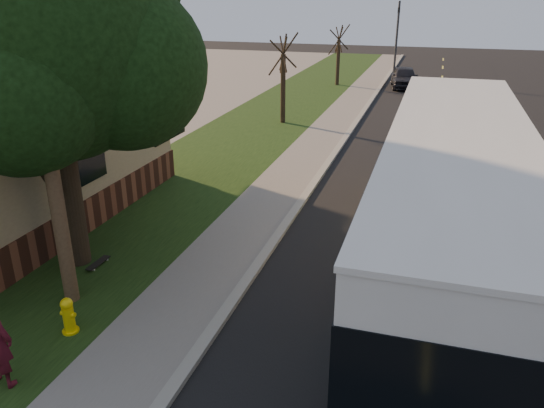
{
  "coord_description": "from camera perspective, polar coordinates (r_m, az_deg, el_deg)",
  "views": [
    {
      "loc": [
        3.62,
        -7.04,
        6.18
      ],
      "look_at": [
        0.22,
        4.04,
        1.5
      ],
      "focal_mm": 35.0,
      "sensor_mm": 36.0,
      "label": 1
    }
  ],
  "objects": [
    {
      "name": "road",
      "position": [
        18.13,
        17.2,
        1.05
      ],
      "size": [
        8.0,
        80.0,
        0.01
      ],
      "primitive_type": "cube",
      "color": "black",
      "rests_on": "ground"
    },
    {
      "name": "curb",
      "position": [
        18.47,
        4.77,
        2.56
      ],
      "size": [
        0.25,
        80.0,
        0.12
      ],
      "primitive_type": "cube",
      "color": "gray",
      "rests_on": "ground"
    },
    {
      "name": "utility_pole",
      "position": [
        10.72,
        -23.99,
        11.84
      ],
      "size": [
        2.86,
        3.21,
        9.07
      ],
      "color": "#473321",
      "rests_on": "ground"
    },
    {
      "name": "sidewalk",
      "position": [
        18.69,
        1.78,
        2.8
      ],
      "size": [
        2.0,
        80.0,
        0.08
      ],
      "primitive_type": "cube",
      "color": "slate",
      "rests_on": "ground"
    },
    {
      "name": "bare_tree_far",
      "position": [
        37.86,
        7.14,
        15.5
      ],
      "size": [
        1.38,
        1.21,
        4.03
      ],
      "color": "black",
      "rests_on": "grass_verge"
    },
    {
      "name": "bare_tree_near",
      "position": [
        26.34,
        1.2,
        13.19
      ],
      "size": [
        1.38,
        1.21,
        4.31
      ],
      "color": "black",
      "rests_on": "grass_verge"
    },
    {
      "name": "distant_car",
      "position": [
        38.07,
        14.05,
        13.09
      ],
      "size": [
        2.2,
        4.31,
        1.4
      ],
      "primitive_type": "imported",
      "rotation": [
        0.0,
        0.0,
        0.14
      ],
      "color": "black",
      "rests_on": "ground"
    },
    {
      "name": "grass_verge",
      "position": [
        19.85,
        -8.03,
        3.74
      ],
      "size": [
        5.0,
        80.0,
        0.07
      ],
      "primitive_type": "cube",
      "color": "black",
      "rests_on": "ground"
    },
    {
      "name": "traffic_signal",
      "position": [
        41.27,
        13.28,
        17.26
      ],
      "size": [
        0.18,
        0.22,
        5.5
      ],
      "color": "#2D2D30",
      "rests_on": "ground"
    },
    {
      "name": "transit_bus",
      "position": [
        12.13,
        18.83,
        0.18
      ],
      "size": [
        3.07,
        13.31,
        3.6
      ],
      "color": "silver",
      "rests_on": "ground"
    },
    {
      "name": "leafy_tree",
      "position": [
        12.48,
        -22.57,
        15.74
      ],
      "size": [
        6.3,
        6.0,
        7.8
      ],
      "color": "black",
      "rests_on": "grass_verge"
    },
    {
      "name": "fire_hydrant",
      "position": [
        11.02,
        -21.06,
        -11.13
      ],
      "size": [
        0.32,
        0.32,
        0.74
      ],
      "color": "yellow",
      "rests_on": "grass_verge"
    },
    {
      "name": "skateboard_main",
      "position": [
        13.41,
        -18.19,
        -6.06
      ],
      "size": [
        0.2,
        0.77,
        0.07
      ],
      "color": "black",
      "rests_on": "grass_verge"
    },
    {
      "name": "ground",
      "position": [
        10.05,
        -8.34,
        -16.27
      ],
      "size": [
        120.0,
        120.0,
        0.0
      ],
      "primitive_type": "plane",
      "color": "black",
      "rests_on": "ground"
    }
  ]
}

